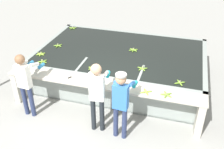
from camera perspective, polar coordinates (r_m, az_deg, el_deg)
ground_plane at (r=6.57m, az=-2.80°, el=-9.72°), size 80.00×80.00×0.00m
wash_tank at (r=7.90m, az=1.86°, el=2.07°), size 4.83×3.16×0.93m
work_ledge at (r=6.33m, az=-2.29°, el=-3.88°), size 4.83×0.45×0.93m
worker_0 at (r=6.47m, az=-18.41°, el=-1.09°), size 0.44×0.73×1.68m
worker_1 at (r=5.68m, az=-3.25°, el=-3.70°), size 0.46×0.74×1.74m
worker_2 at (r=5.52m, az=1.98°, el=-5.52°), size 0.44×0.73×1.65m
banana_bunch_floating_0 at (r=6.79m, az=6.61°, el=1.33°), size 0.28×0.27×0.08m
banana_bunch_floating_1 at (r=6.78m, az=-4.11°, el=1.43°), size 0.28×0.28×0.08m
banana_bunch_floating_2 at (r=7.74m, az=4.67°, el=5.37°), size 0.26×0.28×0.08m
banana_bunch_floating_3 at (r=7.31m, az=-14.88°, el=2.75°), size 0.28×0.27×0.08m
banana_bunch_floating_4 at (r=9.44m, az=-8.55°, el=9.98°), size 0.27×0.28×0.08m
banana_bunch_floating_5 at (r=6.36m, az=14.54°, el=-1.75°), size 0.26×0.26×0.08m
banana_bunch_floating_6 at (r=8.16m, az=-11.66°, el=6.21°), size 0.28×0.27×0.08m
banana_bunch_floating_7 at (r=7.74m, az=-15.27°, el=4.33°), size 0.28×0.28×0.08m
banana_bunch_ledge_0 at (r=5.88m, az=11.77°, el=-4.31°), size 0.27×0.28×0.08m
banana_bunch_ledge_1 at (r=5.89m, az=7.43°, el=-3.75°), size 0.26×0.26×0.08m
knife_0 at (r=6.13m, az=-3.48°, el=-2.15°), size 0.29×0.24×0.02m
knife_1 at (r=6.48m, az=-8.66°, el=-0.43°), size 0.21×0.31×0.02m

